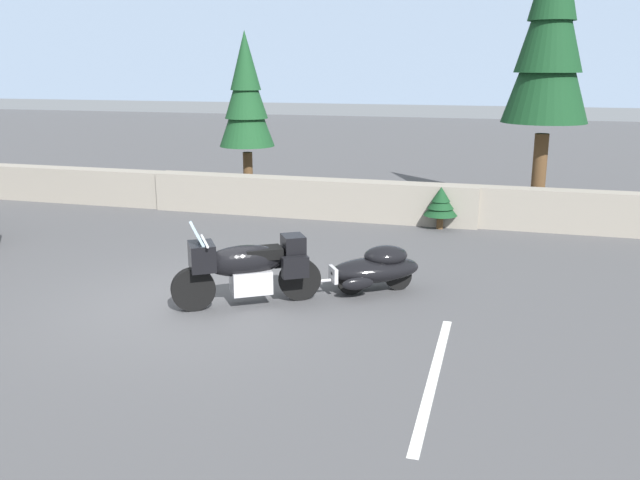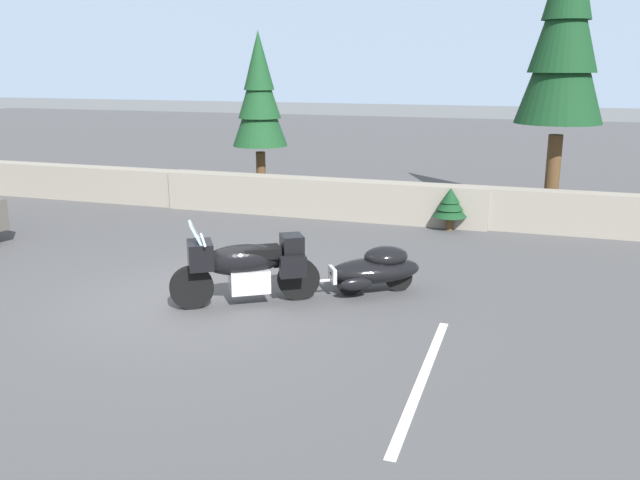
# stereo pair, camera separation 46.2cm
# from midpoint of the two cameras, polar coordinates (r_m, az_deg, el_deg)

# --- Properties ---
(ground_plane) EXTENTS (80.00, 80.00, 0.00)m
(ground_plane) POSITION_cam_midpoint_polar(r_m,az_deg,el_deg) (10.57, -9.62, -5.23)
(ground_plane) COLOR #4C4C4F
(stone_guard_wall) EXTENTS (24.00, 0.61, 0.94)m
(stone_guard_wall) POSITION_cam_midpoint_polar(r_m,az_deg,el_deg) (16.27, 0.11, 3.69)
(stone_guard_wall) COLOR gray
(stone_guard_wall) RESTS_ON ground
(distant_ridgeline) EXTENTS (240.00, 80.00, 16.00)m
(distant_ridgeline) POSITION_cam_midpoint_polar(r_m,az_deg,el_deg) (105.39, 16.33, 16.48)
(distant_ridgeline) COLOR #7F93AD
(distant_ridgeline) RESTS_ON ground
(touring_motorcycle) EXTENTS (2.02, 1.47, 1.33)m
(touring_motorcycle) POSITION_cam_midpoint_polar(r_m,az_deg,el_deg) (10.19, -5.14, -2.16)
(touring_motorcycle) COLOR black
(touring_motorcycle) RESTS_ON ground
(car_shaped_trailer) EXTENTS (2.05, 1.49, 0.76)m
(car_shaped_trailer) POSITION_cam_midpoint_polar(r_m,az_deg,el_deg) (10.76, 6.01, -2.43)
(car_shaped_trailer) COLOR black
(car_shaped_trailer) RESTS_ON ground
(pine_tree_tall) EXTENTS (1.99, 1.99, 6.95)m
(pine_tree_tall) POSITION_cam_midpoint_polar(r_m,az_deg,el_deg) (16.80, 21.05, 16.42)
(pine_tree_tall) COLOR brown
(pine_tree_tall) RESTS_ON ground
(pine_tree_secondary) EXTENTS (1.49, 1.49, 4.49)m
(pine_tree_secondary) POSITION_cam_midpoint_polar(r_m,az_deg,el_deg) (18.27, -4.49, 12.24)
(pine_tree_secondary) COLOR brown
(pine_tree_secondary) RESTS_ON ground
(pine_sapling_near) EXTENTS (0.76, 0.76, 0.96)m
(pine_sapling_near) POSITION_cam_midpoint_polar(r_m,az_deg,el_deg) (15.12, 11.95, 3.04)
(pine_sapling_near) COLOR brown
(pine_sapling_near) RESTS_ON ground
(parking_stripe_marker) EXTENTS (0.12, 3.60, 0.01)m
(parking_stripe_marker) POSITION_cam_midpoint_polar(r_m,az_deg,el_deg) (8.13, 10.42, -11.53)
(parking_stripe_marker) COLOR silver
(parking_stripe_marker) RESTS_ON ground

